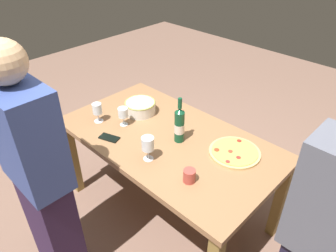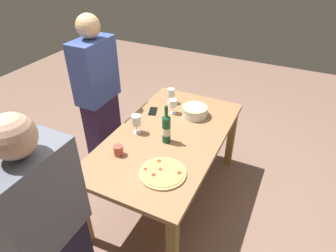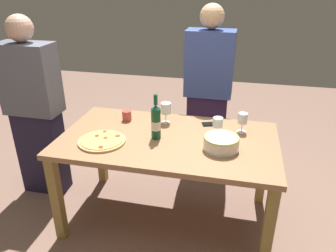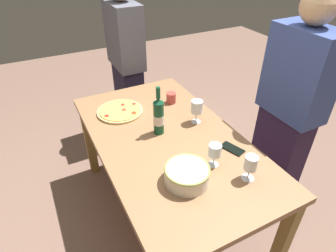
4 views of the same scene
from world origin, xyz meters
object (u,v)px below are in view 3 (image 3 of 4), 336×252
at_px(wine_glass_near_pizza, 218,123).
at_px(cup_amber, 127,116).
at_px(person_host, 208,93).
at_px(pizza, 102,141).
at_px(wine_bottle, 156,122).
at_px(wine_glass_by_bottle, 166,109).
at_px(dining_table, 168,149).
at_px(cell_phone, 211,124).
at_px(serving_bowl, 221,142).
at_px(wine_glass_far_left, 243,119).
at_px(person_guest_left, 35,111).

xyz_separation_m(wine_glass_near_pizza, cup_amber, (-0.75, 0.12, -0.06)).
bearing_deg(person_host, pizza, -19.03).
relative_size(wine_bottle, wine_glass_by_bottle, 1.99).
height_order(dining_table, cell_phone, cell_phone).
relative_size(serving_bowl, cup_amber, 2.96).
distance_m(wine_bottle, wine_glass_far_left, 0.66).
bearing_deg(pizza, wine_glass_far_left, 22.18).
relative_size(wine_bottle, cup_amber, 4.04).
bearing_deg(wine_glass_far_left, serving_bowl, -113.17).
bearing_deg(wine_bottle, dining_table, 17.03).
relative_size(pizza, cup_amber, 4.08).
bearing_deg(cell_phone, dining_table, 117.30).
bearing_deg(cup_amber, person_guest_left, -174.69).
xyz_separation_m(pizza, person_host, (0.64, 1.04, 0.06)).
bearing_deg(person_host, wine_bottle, -4.67).
bearing_deg(wine_glass_far_left, wine_glass_by_bottle, 176.18).
relative_size(pizza, serving_bowl, 1.38).
xyz_separation_m(wine_glass_far_left, person_host, (-0.33, 0.65, -0.03)).
xyz_separation_m(dining_table, person_host, (0.19, 0.87, 0.17)).
distance_m(serving_bowl, cup_amber, 0.86).
height_order(dining_table, wine_glass_near_pizza, wine_glass_near_pizza).
bearing_deg(pizza, wine_glass_by_bottle, 49.82).
xyz_separation_m(wine_bottle, cell_phone, (0.37, 0.33, -0.13)).
distance_m(cup_amber, person_host, 0.87).
height_order(dining_table, serving_bowl, serving_bowl).
xyz_separation_m(dining_table, cell_phone, (0.29, 0.30, 0.10)).
xyz_separation_m(wine_glass_by_bottle, person_guest_left, (-1.13, -0.10, -0.07)).
distance_m(wine_bottle, person_guest_left, 1.14).
bearing_deg(serving_bowl, pizza, -174.10).
relative_size(wine_glass_near_pizza, person_guest_left, 0.09).
distance_m(serving_bowl, person_host, 0.98).
relative_size(cell_phone, person_host, 0.09).
bearing_deg(wine_glass_far_left, cup_amber, 179.35).
bearing_deg(wine_glass_near_pizza, person_host, 101.78).
xyz_separation_m(wine_bottle, wine_glass_near_pizza, (0.43, 0.14, -0.03)).
bearing_deg(wine_glass_far_left, pizza, -157.82).
bearing_deg(pizza, cell_phone, 33.00).
bearing_deg(person_host, person_guest_left, -50.51).
height_order(wine_bottle, wine_glass_far_left, wine_bottle).
distance_m(wine_glass_by_bottle, cell_phone, 0.39).
bearing_deg(wine_glass_near_pizza, wine_glass_by_bottle, 161.20).
bearing_deg(dining_table, person_host, 77.40).
relative_size(pizza, wine_glass_far_left, 2.22).
height_order(dining_table, wine_glass_by_bottle, wine_glass_by_bottle).
relative_size(dining_table, person_guest_left, 1.01).
height_order(wine_bottle, person_guest_left, person_guest_left).
bearing_deg(person_guest_left, serving_bowl, -1.27).
bearing_deg(cup_amber, wine_glass_by_bottle, 5.27).
bearing_deg(serving_bowl, person_host, 101.86).
height_order(wine_bottle, cup_amber, wine_bottle).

